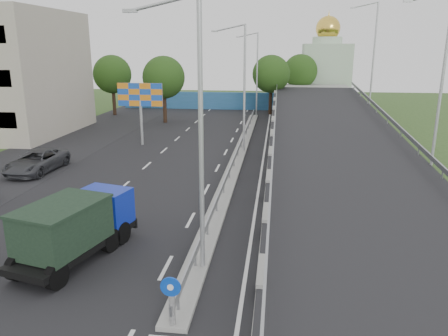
% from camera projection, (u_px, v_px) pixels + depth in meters
% --- Properties ---
extents(road_surface, '(26.00, 90.00, 0.04)m').
position_uv_depth(road_surface, '(191.00, 171.00, 30.98)').
color(road_surface, black).
rests_on(road_surface, ground).
extents(parking_strip, '(8.00, 90.00, 0.05)m').
position_uv_depth(parking_strip, '(19.00, 165.00, 32.52)').
color(parking_strip, black).
rests_on(parking_strip, ground).
extents(median, '(1.00, 44.00, 0.20)m').
position_uv_depth(median, '(238.00, 158.00, 34.42)').
color(median, gray).
rests_on(median, ground).
extents(overpass_ramp, '(10.00, 50.00, 3.50)m').
position_uv_depth(overpass_ramp, '(336.00, 139.00, 33.09)').
color(overpass_ramp, gray).
rests_on(overpass_ramp, ground).
extents(median_guardrail, '(0.09, 44.00, 0.71)m').
position_uv_depth(median_guardrail, '(238.00, 150.00, 34.25)').
color(median_guardrail, gray).
rests_on(median_guardrail, median).
extents(sign_bollard, '(0.64, 0.23, 1.67)m').
position_uv_depth(sign_bollard, '(172.00, 301.00, 13.30)').
color(sign_bollard, black).
rests_on(sign_bollard, median).
extents(lamp_post_near, '(2.74, 0.18, 10.08)m').
position_uv_depth(lamp_post_near, '(196.00, 125.00, 15.67)').
color(lamp_post_near, '#B2B5B7').
rests_on(lamp_post_near, median).
extents(lamp_post_mid, '(2.74, 0.18, 10.08)m').
position_uv_depth(lamp_post_mid, '(242.00, 82.00, 34.79)').
color(lamp_post_mid, '#B2B5B7').
rests_on(lamp_post_mid, median).
extents(lamp_post_far, '(2.74, 0.18, 10.08)m').
position_uv_depth(lamp_post_far, '(256.00, 70.00, 53.92)').
color(lamp_post_far, '#B2B5B7').
rests_on(lamp_post_far, median).
extents(blue_wall, '(30.00, 0.50, 2.40)m').
position_uv_depth(blue_wall, '(228.00, 101.00, 61.38)').
color(blue_wall, '#235A82').
rests_on(blue_wall, ground).
extents(church, '(7.00, 7.00, 13.80)m').
position_uv_depth(church, '(326.00, 69.00, 66.27)').
color(church, '#B2CCAD').
rests_on(church, ground).
extents(billboard, '(4.00, 0.24, 5.50)m').
position_uv_depth(billboard, '(140.00, 98.00, 38.22)').
color(billboard, '#B2B5B7').
rests_on(billboard, ground).
extents(tree_left_mid, '(4.80, 4.80, 7.60)m').
position_uv_depth(tree_left_mid, '(164.00, 78.00, 49.55)').
color(tree_left_mid, black).
rests_on(tree_left_mid, ground).
extents(tree_median_far, '(4.80, 4.80, 7.60)m').
position_uv_depth(tree_median_far, '(271.00, 74.00, 55.78)').
color(tree_median_far, black).
rests_on(tree_median_far, ground).
extents(tree_left_far, '(4.80, 4.80, 7.60)m').
position_uv_depth(tree_left_far, '(112.00, 74.00, 55.28)').
color(tree_left_far, black).
rests_on(tree_left_far, ground).
extents(tree_ramp_far, '(4.80, 4.80, 7.60)m').
position_uv_depth(tree_ramp_far, '(300.00, 71.00, 61.99)').
color(tree_ramp_far, black).
rests_on(tree_ramp_far, ground).
extents(dump_truck, '(3.53, 6.27, 2.61)m').
position_uv_depth(dump_truck, '(76.00, 225.00, 17.92)').
color(dump_truck, black).
rests_on(dump_truck, ground).
extents(parked_car_c, '(2.74, 5.56, 1.52)m').
position_uv_depth(parked_car_c, '(37.00, 162.00, 30.61)').
color(parked_car_c, '#3A3B40').
rests_on(parked_car_c, ground).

